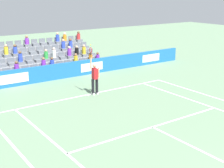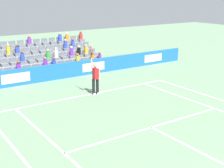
# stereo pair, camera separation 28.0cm
# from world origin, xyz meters

# --- Properties ---
(line_baseline) EXTENTS (10.97, 0.10, 0.01)m
(line_baseline) POSITION_xyz_m (0.00, -11.89, 0.00)
(line_baseline) COLOR white
(line_baseline) RESTS_ON ground
(line_service) EXTENTS (8.23, 0.10, 0.01)m
(line_service) POSITION_xyz_m (0.00, -6.40, 0.00)
(line_service) COLOR white
(line_service) RESTS_ON ground
(line_centre_service) EXTENTS (0.10, 6.40, 0.01)m
(line_centre_service) POSITION_xyz_m (0.00, -3.20, 0.00)
(line_centre_service) COLOR white
(line_centre_service) RESTS_ON ground
(line_singles_sideline_left) EXTENTS (0.10, 11.89, 0.01)m
(line_singles_sideline_left) POSITION_xyz_m (4.12, -5.95, 0.00)
(line_singles_sideline_left) COLOR white
(line_singles_sideline_left) RESTS_ON ground
(line_singles_sideline_right) EXTENTS (0.10, 11.89, 0.01)m
(line_singles_sideline_right) POSITION_xyz_m (-4.12, -5.95, 0.00)
(line_singles_sideline_right) COLOR white
(line_singles_sideline_right) RESTS_ON ground
(line_centre_mark) EXTENTS (0.10, 0.20, 0.01)m
(line_centre_mark) POSITION_xyz_m (0.00, -11.79, 0.00)
(line_centre_mark) COLOR white
(line_centre_mark) RESTS_ON ground
(sponsor_barrier) EXTENTS (22.11, 0.22, 1.04)m
(sponsor_barrier) POSITION_xyz_m (0.00, -15.91, 0.52)
(sponsor_barrier) COLOR #1E66AD
(sponsor_barrier) RESTS_ON ground
(tennis_player) EXTENTS (0.52, 0.38, 2.85)m
(tennis_player) POSITION_xyz_m (-0.44, -11.75, 0.99)
(tennis_player) COLOR black
(tennis_player) RESTS_ON ground
(stadium_stand) EXTENTS (8.68, 3.80, 2.61)m
(stadium_stand) POSITION_xyz_m (-0.02, -18.84, 0.69)
(stadium_stand) COLOR gray
(stadium_stand) RESTS_ON ground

